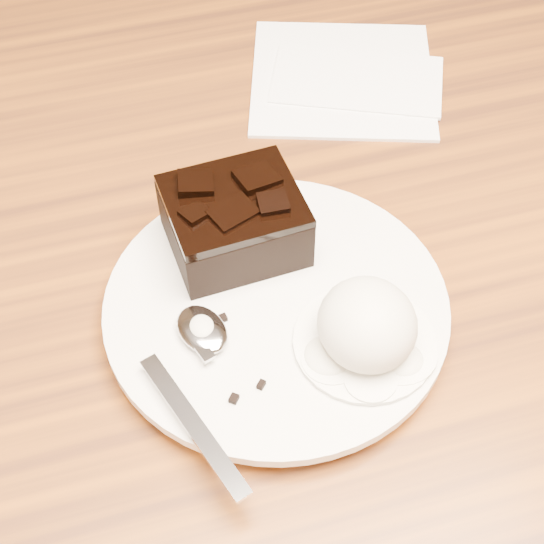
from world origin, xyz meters
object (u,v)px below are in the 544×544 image
object	(u,v)px
brownie	(235,225)
napkin	(342,77)
plate	(276,311)
dining_table	(212,497)
spoon	(202,331)
ice_cream_scoop	(367,324)

from	to	relation	value
brownie	napkin	size ratio (longest dim) A/B	0.57
plate	brownie	distance (m)	0.07
dining_table	plate	xyz separation A→B (m)	(0.05, -0.05, 0.38)
brownie	spoon	distance (m)	0.08
brownie	napkin	xyz separation A→B (m)	(0.14, 0.17, -0.04)
dining_table	ice_cream_scoop	distance (m)	0.44
plate	napkin	bearing A→B (deg)	60.66
plate	ice_cream_scoop	distance (m)	0.07
brownie	ice_cream_scoop	xyz separation A→B (m)	(0.06, -0.11, 0.00)
brownie	plate	bearing A→B (deg)	-77.59
plate	napkin	size ratio (longest dim) A/B	1.48
ice_cream_scoop	spoon	xyz separation A→B (m)	(-0.10, 0.04, -0.02)
plate	spoon	distance (m)	0.06
dining_table	napkin	xyz separation A→B (m)	(0.18, 0.18, 0.38)
ice_cream_scoop	napkin	size ratio (longest dim) A/B	0.42
dining_table	plate	world-z (taller)	plate
dining_table	brownie	world-z (taller)	brownie
dining_table	plate	size ratio (longest dim) A/B	5.18
brownie	spoon	size ratio (longest dim) A/B	0.53
plate	brownie	size ratio (longest dim) A/B	2.62
dining_table	napkin	world-z (taller)	napkin
brownie	ice_cream_scoop	bearing A→B (deg)	-61.52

